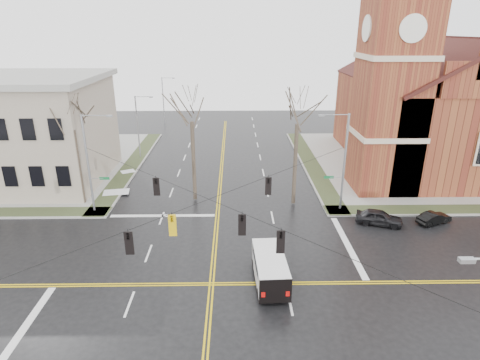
{
  "coord_description": "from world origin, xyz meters",
  "views": [
    {
      "loc": [
        1.57,
        -22.6,
        16.06
      ],
      "look_at": [
        2.0,
        6.0,
        5.17
      ],
      "focal_mm": 30.0,
      "sensor_mm": 36.0,
      "label": 1
    }
  ],
  "objects_px": {
    "tree_ne": "(297,118)",
    "parked_car_a": "(379,217)",
    "signal_pole_nw": "(90,161)",
    "cargo_van": "(270,266)",
    "church": "(430,97)",
    "tree_nw_near": "(192,116)",
    "streetlight_north_b": "(164,99)",
    "parked_car_b": "(434,218)",
    "signal_pole_ne": "(343,160)",
    "streetlight_north_a": "(139,125)",
    "tree_nw_far": "(73,125)"
  },
  "relations": [
    {
      "from": "tree_ne",
      "to": "parked_car_a",
      "type": "bearing_deg",
      "value": -32.36
    },
    {
      "from": "signal_pole_nw",
      "to": "cargo_van",
      "type": "bearing_deg",
      "value": -36.2
    },
    {
      "from": "church",
      "to": "tree_nw_near",
      "type": "distance_m",
      "value": 29.17
    },
    {
      "from": "streetlight_north_b",
      "to": "parked_car_b",
      "type": "relative_size",
      "value": 2.52
    },
    {
      "from": "signal_pole_ne",
      "to": "parked_car_b",
      "type": "relative_size",
      "value": 2.83
    },
    {
      "from": "tree_nw_near",
      "to": "tree_ne",
      "type": "bearing_deg",
      "value": -6.66
    },
    {
      "from": "signal_pole_ne",
      "to": "tree_ne",
      "type": "relative_size",
      "value": 0.77
    },
    {
      "from": "signal_pole_nw",
      "to": "cargo_van",
      "type": "relative_size",
      "value": 1.71
    },
    {
      "from": "signal_pole_nw",
      "to": "cargo_van",
      "type": "xyz_separation_m",
      "value": [
        15.22,
        -11.14,
        -3.79
      ]
    },
    {
      "from": "church",
      "to": "streetlight_north_b",
      "type": "xyz_separation_m",
      "value": [
        -35.42,
        23.22,
        -3.97
      ]
    },
    {
      "from": "signal_pole_ne",
      "to": "signal_pole_nw",
      "type": "relative_size",
      "value": 1.0
    },
    {
      "from": "signal_pole_nw",
      "to": "streetlight_north_b",
      "type": "bearing_deg",
      "value": 88.95
    },
    {
      "from": "streetlight_north_a",
      "to": "church",
      "type": "bearing_deg",
      "value": -5.19
    },
    {
      "from": "streetlight_north_a",
      "to": "tree_nw_near",
      "type": "xyz_separation_m",
      "value": [
        8.32,
        -14.01,
        3.98
      ]
    },
    {
      "from": "parked_car_b",
      "to": "tree_ne",
      "type": "bearing_deg",
      "value": 47.87
    },
    {
      "from": "parked_car_a",
      "to": "parked_car_b",
      "type": "distance_m",
      "value": 4.87
    },
    {
      "from": "church",
      "to": "signal_pole_nw",
      "type": "distance_m",
      "value": 38.61
    },
    {
      "from": "signal_pole_nw",
      "to": "cargo_van",
      "type": "height_order",
      "value": "signal_pole_nw"
    },
    {
      "from": "cargo_van",
      "to": "tree_nw_far",
      "type": "distance_m",
      "value": 22.35
    },
    {
      "from": "signal_pole_nw",
      "to": "tree_ne",
      "type": "height_order",
      "value": "tree_ne"
    },
    {
      "from": "church",
      "to": "tree_ne",
      "type": "distance_m",
      "value": 21.17
    },
    {
      "from": "streetlight_north_a",
      "to": "parked_car_b",
      "type": "distance_m",
      "value": 35.64
    },
    {
      "from": "church",
      "to": "streetlight_north_a",
      "type": "xyz_separation_m",
      "value": [
        -35.42,
        3.22,
        -3.97
      ]
    },
    {
      "from": "parked_car_a",
      "to": "cargo_van",
      "type": "bearing_deg",
      "value": 147.38
    },
    {
      "from": "streetlight_north_a",
      "to": "tree_nw_far",
      "type": "relative_size",
      "value": 0.74
    },
    {
      "from": "church",
      "to": "streetlight_north_a",
      "type": "distance_m",
      "value": 35.78
    },
    {
      "from": "streetlight_north_a",
      "to": "cargo_van",
      "type": "relative_size",
      "value": 1.52
    },
    {
      "from": "streetlight_north_a",
      "to": "tree_ne",
      "type": "distance_m",
      "value": 23.79
    },
    {
      "from": "tree_nw_near",
      "to": "streetlight_north_a",
      "type": "bearing_deg",
      "value": 120.7
    },
    {
      "from": "parked_car_a",
      "to": "parked_car_b",
      "type": "xyz_separation_m",
      "value": [
        4.87,
        0.1,
        -0.14
      ]
    },
    {
      "from": "tree_ne",
      "to": "tree_nw_far",
      "type": "bearing_deg",
      "value": 178.82
    },
    {
      "from": "signal_pole_ne",
      "to": "cargo_van",
      "type": "relative_size",
      "value": 1.71
    },
    {
      "from": "parked_car_a",
      "to": "tree_nw_far",
      "type": "xyz_separation_m",
      "value": [
        -27.19,
        4.76,
        7.15
      ]
    },
    {
      "from": "tree_nw_near",
      "to": "tree_ne",
      "type": "height_order",
      "value": "tree_nw_near"
    },
    {
      "from": "signal_pole_ne",
      "to": "signal_pole_nw",
      "type": "xyz_separation_m",
      "value": [
        -22.64,
        0.0,
        0.0
      ]
    },
    {
      "from": "signal_pole_nw",
      "to": "streetlight_north_b",
      "type": "height_order",
      "value": "signal_pole_nw"
    },
    {
      "from": "streetlight_north_b",
      "to": "tree_nw_near",
      "type": "relative_size",
      "value": 0.69
    },
    {
      "from": "signal_pole_nw",
      "to": "streetlight_north_b",
      "type": "xyz_separation_m",
      "value": [
        0.67,
        36.5,
        -0.48
      ]
    },
    {
      "from": "church",
      "to": "cargo_van",
      "type": "distance_m",
      "value": 32.94
    },
    {
      "from": "cargo_van",
      "to": "tree_ne",
      "type": "distance_m",
      "value": 14.86
    },
    {
      "from": "cargo_van",
      "to": "tree_nw_near",
      "type": "height_order",
      "value": "tree_nw_near"
    },
    {
      "from": "signal_pole_nw",
      "to": "tree_nw_far",
      "type": "height_order",
      "value": "tree_nw_far"
    },
    {
      "from": "parked_car_b",
      "to": "tree_ne",
      "type": "relative_size",
      "value": 0.27
    },
    {
      "from": "streetlight_north_a",
      "to": "cargo_van",
      "type": "distance_m",
      "value": 31.41
    },
    {
      "from": "cargo_van",
      "to": "parked_car_a",
      "type": "bearing_deg",
      "value": 35.99
    },
    {
      "from": "signal_pole_ne",
      "to": "cargo_van",
      "type": "bearing_deg",
      "value": -123.68
    },
    {
      "from": "signal_pole_ne",
      "to": "tree_ne",
      "type": "distance_m",
      "value": 5.52
    },
    {
      "from": "signal_pole_nw",
      "to": "streetlight_north_a",
      "type": "relative_size",
      "value": 1.12
    },
    {
      "from": "signal_pole_nw",
      "to": "tree_ne",
      "type": "xyz_separation_m",
      "value": [
        18.59,
        1.37,
        3.49
      ]
    },
    {
      "from": "streetlight_north_a",
      "to": "streetlight_north_b",
      "type": "relative_size",
      "value": 1.0
    }
  ]
}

